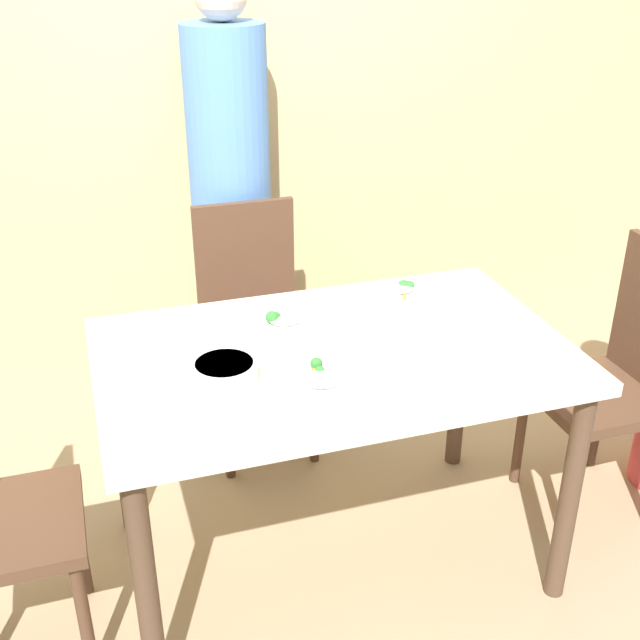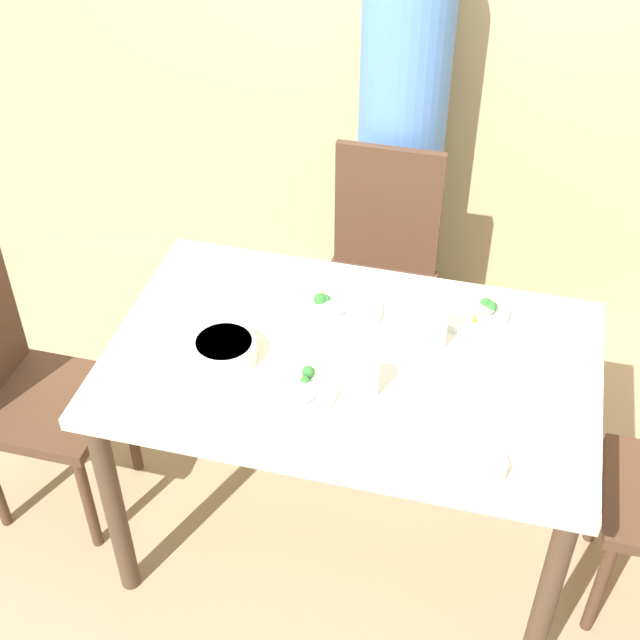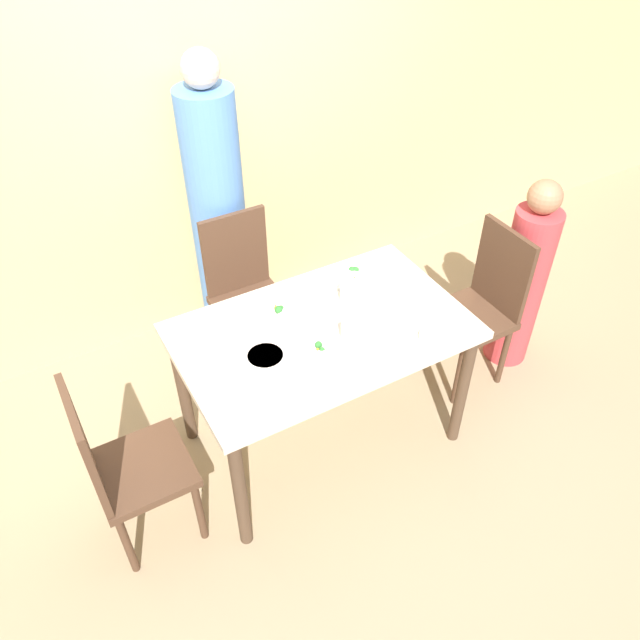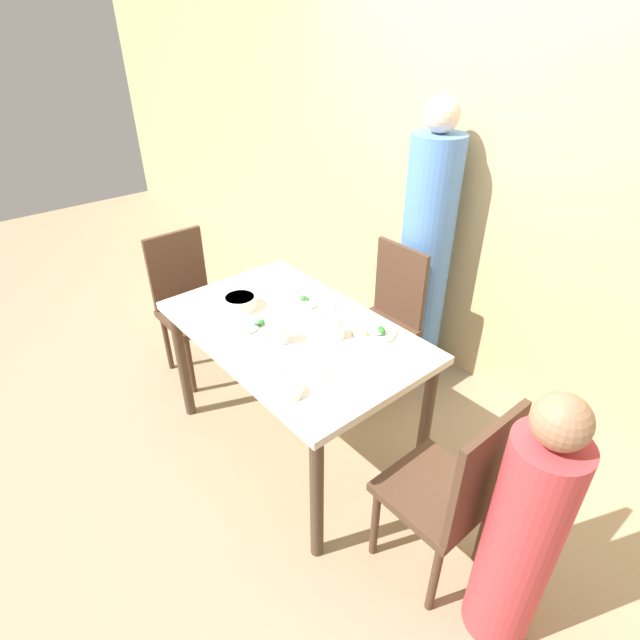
# 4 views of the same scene
# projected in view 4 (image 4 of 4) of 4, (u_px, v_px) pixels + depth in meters

# --- Properties ---
(ground_plane) EXTENTS (10.00, 10.00, 0.00)m
(ground_plane) POSITION_uv_depth(u_px,v_px,m) (297.00, 440.00, 2.89)
(ground_plane) COLOR #998466
(wall_back) EXTENTS (10.00, 0.06, 2.70)m
(wall_back) POSITION_uv_depth(u_px,v_px,m) (470.00, 166.00, 2.90)
(wall_back) COLOR tan
(wall_back) RESTS_ON ground_plane
(dining_table) EXTENTS (1.34, 0.83, 0.78)m
(dining_table) POSITION_uv_depth(u_px,v_px,m) (293.00, 343.00, 2.53)
(dining_table) COLOR beige
(dining_table) RESTS_ON ground_plane
(chair_adult_spot) EXTENTS (0.40, 0.40, 0.95)m
(chair_adult_spot) POSITION_uv_depth(u_px,v_px,m) (385.00, 317.00, 3.08)
(chair_adult_spot) COLOR #4C3323
(chair_adult_spot) RESTS_ON ground_plane
(chair_child_spot) EXTENTS (0.40, 0.40, 0.95)m
(chair_child_spot) POSITION_uv_depth(u_px,v_px,m) (452.00, 491.00, 1.97)
(chair_child_spot) COLOR #4C3323
(chair_child_spot) RESTS_ON ground_plane
(chair_empty_left) EXTENTS (0.40, 0.40, 0.95)m
(chair_empty_left) POSITION_uv_depth(u_px,v_px,m) (190.00, 302.00, 3.24)
(chair_empty_left) COLOR #4C3323
(chair_empty_left) RESTS_ON ground_plane
(person_adult) EXTENTS (0.31, 0.31, 1.75)m
(person_adult) POSITION_uv_depth(u_px,v_px,m) (425.00, 257.00, 3.09)
(person_adult) COLOR #5184D1
(person_adult) RESTS_ON ground_plane
(person_child) EXTENTS (0.26, 0.26, 1.18)m
(person_child) POSITION_uv_depth(u_px,v_px,m) (522.00, 536.00, 1.76)
(person_child) COLOR #C63D42
(person_child) RESTS_ON ground_plane
(bowl_curry) EXTENTS (0.17, 0.17, 0.06)m
(bowl_curry) POSITION_uv_depth(u_px,v_px,m) (240.00, 302.00, 2.63)
(bowl_curry) COLOR silver
(bowl_curry) RESTS_ON dining_table
(plate_rice_adult) EXTENTS (0.21, 0.21, 0.05)m
(plate_rice_adult) POSITION_uv_depth(u_px,v_px,m) (251.00, 328.00, 2.45)
(plate_rice_adult) COLOR white
(plate_rice_adult) RESTS_ON dining_table
(plate_rice_child) EXTENTS (0.25, 0.25, 0.06)m
(plate_rice_child) POSITION_uv_depth(u_px,v_px,m) (310.00, 307.00, 2.63)
(plate_rice_child) COLOR white
(plate_rice_child) RESTS_ON dining_table
(plate_noodles) EXTENTS (0.21, 0.21, 0.05)m
(plate_noodles) POSITION_uv_depth(u_px,v_px,m) (375.00, 331.00, 2.42)
(plate_noodles) COLOR white
(plate_noodles) RESTS_ON dining_table
(bowl_rice_small) EXTENTS (0.12, 0.12, 0.04)m
(bowl_rice_small) POSITION_uv_depth(u_px,v_px,m) (289.00, 390.00, 2.04)
(bowl_rice_small) COLOR white
(bowl_rice_small) RESTS_ON dining_table
(glass_water_tall) EXTENTS (0.08, 0.08, 0.12)m
(glass_water_tall) POSITION_uv_depth(u_px,v_px,m) (337.00, 326.00, 2.37)
(glass_water_tall) COLOR silver
(glass_water_tall) RESTS_ON dining_table
(glass_water_short) EXTENTS (0.07, 0.07, 0.11)m
(glass_water_short) POSITION_uv_depth(u_px,v_px,m) (280.00, 333.00, 2.34)
(glass_water_short) COLOR silver
(glass_water_short) RESTS_ON dining_table
(napkin_folded) EXTENTS (0.14, 0.14, 0.01)m
(napkin_folded) POSITION_uv_depth(u_px,v_px,m) (315.00, 373.00, 2.17)
(napkin_folded) COLOR white
(napkin_folded) RESTS_ON dining_table
(fork_steel) EXTENTS (0.18, 0.05, 0.01)m
(fork_steel) POSITION_uv_depth(u_px,v_px,m) (250.00, 281.00, 2.89)
(fork_steel) COLOR silver
(fork_steel) RESTS_ON dining_table
(spoon_steel) EXTENTS (0.17, 0.10, 0.01)m
(spoon_steel) POSITION_uv_depth(u_px,v_px,m) (269.00, 367.00, 2.20)
(spoon_steel) COLOR silver
(spoon_steel) RESTS_ON dining_table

